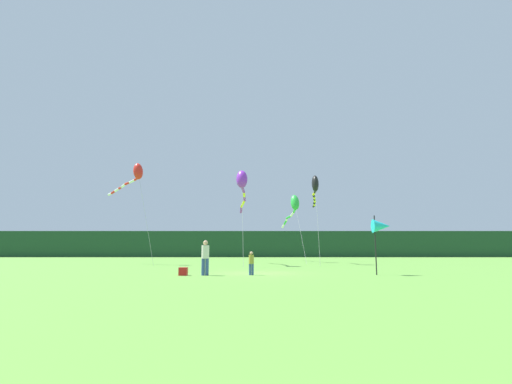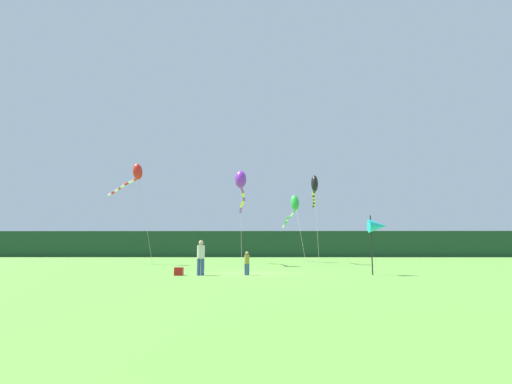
# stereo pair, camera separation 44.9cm
# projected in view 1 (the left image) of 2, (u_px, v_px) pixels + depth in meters

# --- Properties ---
(ground_plane) EXTENTS (120.00, 120.00, 0.00)m
(ground_plane) POSITION_uv_depth(u_px,v_px,m) (257.00, 273.00, 21.42)
(ground_plane) COLOR #5B9338
(distant_treeline) EXTENTS (108.00, 3.58, 4.27)m
(distant_treeline) POSITION_uv_depth(u_px,v_px,m) (255.00, 244.00, 66.25)
(distant_treeline) COLOR #1E4228
(distant_treeline) RESTS_ON ground
(person_adult) EXTENTS (0.38, 0.38, 1.74)m
(person_adult) POSITION_uv_depth(u_px,v_px,m) (203.00, 256.00, 19.68)
(person_adult) COLOR #334C8C
(person_adult) RESTS_ON ground
(person_child) EXTENTS (0.26, 0.26, 1.18)m
(person_child) POSITION_uv_depth(u_px,v_px,m) (249.00, 262.00, 19.91)
(person_child) COLOR #334C8C
(person_child) RESTS_ON ground
(cooler_box) EXTENTS (0.42, 0.36, 0.40)m
(cooler_box) POSITION_uv_depth(u_px,v_px,m) (181.00, 271.00, 19.53)
(cooler_box) COLOR red
(cooler_box) RESTS_ON ground
(banner_flag_pole) EXTENTS (0.90, 0.70, 3.03)m
(banner_flag_pole) POSITION_uv_depth(u_px,v_px,m) (379.00, 227.00, 20.30)
(banner_flag_pole) COLOR black
(banner_flag_pole) RESTS_ON ground
(kite_green) EXTENTS (1.56, 10.39, 6.94)m
(kite_green) POSITION_uv_depth(u_px,v_px,m) (292.00, 206.00, 40.52)
(kite_green) COLOR #B2B2B2
(kite_green) RESTS_ON ground
(kite_black) EXTENTS (0.86, 6.62, 7.93)m
(kite_black) POSITION_uv_depth(u_px,v_px,m) (313.00, 186.00, 35.21)
(kite_black) COLOR #B2B2B2
(kite_black) RESTS_ON ground
(kite_purple) EXTENTS (1.01, 9.49, 7.76)m
(kite_purple) POSITION_uv_depth(u_px,v_px,m) (240.00, 183.00, 32.31)
(kite_purple) COLOR #B2B2B2
(kite_purple) RESTS_ON ground
(kite_red) EXTENTS (5.74, 4.63, 8.80)m
(kite_red) POSITION_uv_depth(u_px,v_px,m) (133.00, 174.00, 34.36)
(kite_red) COLOR #B2B2B2
(kite_red) RESTS_ON ground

